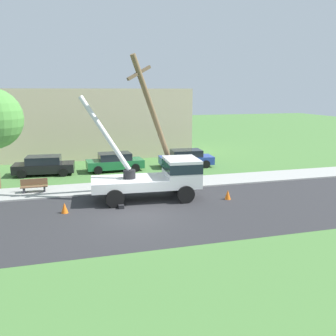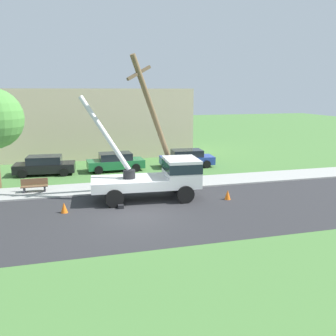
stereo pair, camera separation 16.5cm
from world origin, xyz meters
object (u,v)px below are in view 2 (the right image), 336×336
Objects in this scene: parked_sedan_black at (45,165)px; parked_sedan_green at (116,162)px; leaning_utility_pole at (157,124)px; traffic_cone_behind at (64,208)px; park_bench at (34,186)px; traffic_cone_ahead at (228,195)px; parked_sedan_blue at (187,158)px; utility_truck at (160,175)px.

parked_sedan_green is (5.34, 0.00, 0.00)m from parked_sedan_black.
leaning_utility_pole reaches higher than parked_sedan_black.
parked_sedan_green is (3.93, 9.58, 0.43)m from traffic_cone_behind.
park_bench is at bearing 166.72° from leaning_utility_pole.
parked_sedan_green is at bearing 118.74° from traffic_cone_ahead.
traffic_cone_ahead is 0.13× the size of parked_sedan_green.
traffic_cone_ahead is at bearing -36.70° from leaning_utility_pole.
traffic_cone_ahead is 9.62m from parked_sedan_blue.
traffic_cone_ahead is 11.83m from park_bench.
parked_sedan_black is at bearing 137.83° from traffic_cone_ahead.
leaning_utility_pole is at bearing 25.11° from traffic_cone_behind.
park_bench is (-5.70, -5.20, -0.25)m from parked_sedan_green.
parked_sedan_black is 5.22m from park_bench.
parked_sedan_blue is at bearing 44.12° from traffic_cone_behind.
parked_sedan_blue is 12.72m from park_bench.
utility_truck is at bearing -79.71° from parked_sedan_green.
parked_sedan_black reaches higher than traffic_cone_ahead.
traffic_cone_behind is at bearing -81.64° from parked_sedan_black.
parked_sedan_black is 11.26m from parked_sedan_blue.
traffic_cone_ahead is 9.21m from traffic_cone_behind.
leaning_utility_pole reaches higher than utility_truck.
parked_sedan_green is 2.79× the size of park_bench.
parked_sedan_blue is at bearing 86.13° from traffic_cone_ahead.
leaning_utility_pole is at bearing 143.30° from traffic_cone_ahead.
parked_sedan_blue is at bearing -0.13° from parked_sedan_black.
traffic_cone_ahead is at bearing -0.21° from traffic_cone_behind.
traffic_cone_behind is 0.12× the size of parked_sedan_black.
traffic_cone_behind is at bearing -154.89° from leaning_utility_pole.
utility_truck is 1.50× the size of parked_sedan_blue.
traffic_cone_behind is 0.13× the size of parked_sedan_green.
parked_sedan_black is (-7.03, 6.94, -3.53)m from leaning_utility_pole.
park_bench is at bearing 112.00° from traffic_cone_behind.
leaning_utility_pole is 5.97m from traffic_cone_ahead.
utility_truck is 12.04× the size of traffic_cone_ahead.
park_bench is (-10.98, 4.41, 0.18)m from traffic_cone_ahead.
traffic_cone_behind is at bearing 179.79° from traffic_cone_ahead.
parked_sedan_blue is (11.26, -0.03, 0.00)m from parked_sedan_black.
parked_sedan_blue is (4.23, 6.92, -3.53)m from leaning_utility_pole.
traffic_cone_behind is 10.37m from parked_sedan_green.
traffic_cone_behind is (-9.21, 0.03, 0.00)m from traffic_cone_ahead.
parked_sedan_green is 5.92m from parked_sedan_blue.
parked_sedan_green is at bearing 103.70° from leaning_utility_pole.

